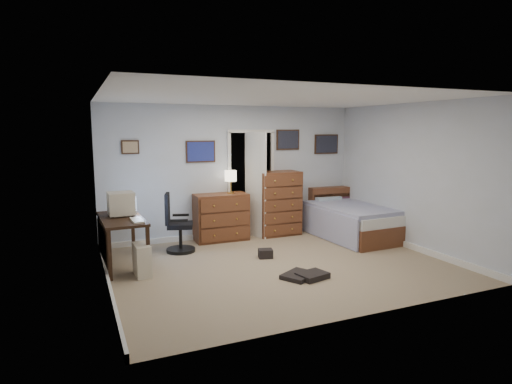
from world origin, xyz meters
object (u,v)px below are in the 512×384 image
low_dresser (221,217)px  tall_dresser (277,203)px  office_chair (177,229)px  computer_desk (116,229)px  bed (347,220)px

low_dresser → tall_dresser: size_ratio=0.79×
low_dresser → office_chair: bearing=-153.1°
office_chair → computer_desk: bearing=-140.5°
office_chair → bed: bearing=12.2°
office_chair → tall_dresser: bearing=28.4°
tall_dresser → bed: size_ratio=0.59×
office_chair → low_dresser: office_chair is taller
computer_desk → tall_dresser: size_ratio=1.06×
computer_desk → tall_dresser: bearing=13.1°
computer_desk → tall_dresser: tall_dresser is taller
computer_desk → low_dresser: 2.14m
computer_desk → low_dresser: bearing=22.0°
computer_desk → low_dresser: size_ratio=1.34×
low_dresser → bed: bearing=-16.3°
computer_desk → tall_dresser: 3.22m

